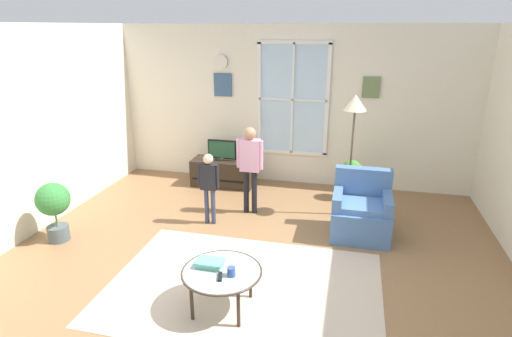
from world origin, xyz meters
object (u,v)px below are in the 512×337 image
at_px(armchair, 361,212).
at_px(person_black_shirt, 209,181).
at_px(coffee_table, 222,273).
at_px(remote_near_books, 220,277).
at_px(television, 222,150).
at_px(person_pink_shirt, 250,160).
at_px(potted_plant_by_window, 351,177).
at_px(book_stack, 210,263).
at_px(floor_lamp, 354,115).
at_px(cup, 231,272).
at_px(tv_stand, 223,173).
at_px(potted_plant_corner, 54,205).

xyz_separation_m(armchair, person_black_shirt, (-2.09, -0.15, 0.33)).
bearing_deg(coffee_table, armchair, 55.29).
bearing_deg(remote_near_books, television, 107.39).
height_order(person_pink_shirt, potted_plant_by_window, person_pink_shirt).
relative_size(coffee_table, potted_plant_by_window, 1.22).
bearing_deg(armchair, coffee_table, -124.71).
bearing_deg(book_stack, potted_plant_by_window, 67.15).
bearing_deg(potted_plant_by_window, television, 177.69).
height_order(remote_near_books, person_black_shirt, person_black_shirt).
xyz_separation_m(book_stack, remote_near_books, (0.16, -0.16, -0.02)).
bearing_deg(television, book_stack, -74.33).
relative_size(armchair, coffee_table, 1.09).
distance_m(book_stack, person_pink_shirt, 2.26).
bearing_deg(person_black_shirt, floor_lamp, 21.54).
distance_m(armchair, cup, 2.34).
height_order(armchair, potted_plant_by_window, armchair).
bearing_deg(television, person_black_shirt, -79.19).
distance_m(tv_stand, floor_lamp, 2.64).
xyz_separation_m(armchair, floor_lamp, (-0.19, 0.60, 1.19)).
xyz_separation_m(person_black_shirt, potted_plant_corner, (-1.79, -0.94, -0.14)).
relative_size(book_stack, remote_near_books, 1.92).
relative_size(cup, floor_lamp, 0.05).
distance_m(person_pink_shirt, floor_lamp, 1.61).
bearing_deg(tv_stand, person_pink_shirt, -52.96).
bearing_deg(book_stack, tv_stand, 105.66).
xyz_separation_m(cup, potted_plant_by_window, (1.07, 3.24, -0.10)).
bearing_deg(remote_near_books, potted_plant_corner, 159.62).
bearing_deg(remote_near_books, potted_plant_by_window, 70.57).
height_order(television, potted_plant_corner, television).
xyz_separation_m(coffee_table, book_stack, (-0.14, 0.05, 0.06)).
bearing_deg(armchair, potted_plant_by_window, 97.18).
distance_m(television, armchair, 2.75).
bearing_deg(book_stack, person_black_shirt, 109.69).
height_order(book_stack, potted_plant_by_window, potted_plant_by_window).
height_order(armchair, person_black_shirt, person_black_shirt).
bearing_deg(television, cup, -70.84).
height_order(coffee_table, floor_lamp, floor_lamp).
xyz_separation_m(coffee_table, cup, (0.12, -0.06, 0.07)).
distance_m(remote_near_books, floor_lamp, 3.07).
bearing_deg(armchair, book_stack, -128.08).
xyz_separation_m(television, potted_plant_corner, (-1.51, -2.43, -0.15)).
xyz_separation_m(book_stack, potted_plant_corner, (-2.41, 0.79, 0.04)).
xyz_separation_m(potted_plant_by_window, potted_plant_corner, (-3.73, -2.34, 0.14)).
distance_m(book_stack, potted_plant_corner, 2.53).
height_order(television, potted_plant_by_window, television).
relative_size(remote_near_books, floor_lamp, 0.08).
bearing_deg(cup, potted_plant_corner, 161.38).
relative_size(armchair, remote_near_books, 6.21).
bearing_deg(potted_plant_corner, person_pink_shirt, 32.37).
distance_m(coffee_table, remote_near_books, 0.12).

